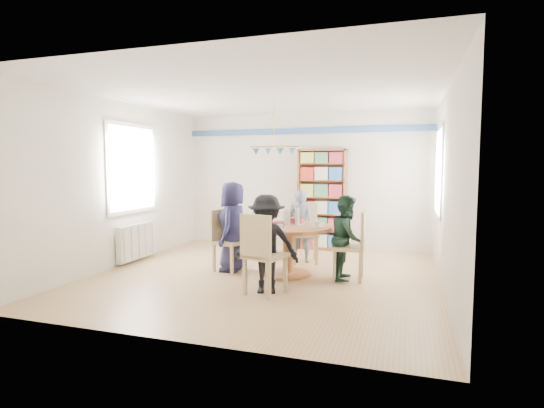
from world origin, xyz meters
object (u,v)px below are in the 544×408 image
at_px(person_left, 233,226).
at_px(person_near, 266,244).
at_px(dining_table, 288,239).
at_px(chair_right, 355,242).
at_px(radiator, 137,241).
at_px(person_far, 301,226).
at_px(chair_left, 225,237).
at_px(person_right, 347,238).
at_px(chair_near, 261,251).
at_px(chair_far, 305,229).
at_px(bookshelf, 322,200).

bearing_deg(person_left, person_near, 37.66).
distance_m(dining_table, chair_right, 0.98).
relative_size(radiator, person_far, 0.81).
bearing_deg(person_far, chair_left, 44.79).
xyz_separation_m(chair_right, person_right, (-0.11, 0.01, 0.06)).
bearing_deg(radiator, person_near, -21.42).
bearing_deg(person_far, person_right, 136.40).
bearing_deg(person_left, chair_near, 33.18).
relative_size(dining_table, chair_far, 1.27).
distance_m(dining_table, chair_left, 1.03).
distance_m(chair_near, person_left, 1.38).
xyz_separation_m(radiator, person_left, (1.84, -0.11, 0.35)).
height_order(dining_table, chair_left, chair_left).
bearing_deg(radiator, chair_far, 17.28).
bearing_deg(chair_left, chair_near, -47.60).
bearing_deg(dining_table, chair_right, 1.12).
bearing_deg(chair_right, person_left, -179.87).
distance_m(radiator, chair_right, 3.73).
bearing_deg(person_far, radiator, 17.83).
bearing_deg(bookshelf, chair_near, -92.45).
relative_size(chair_left, chair_right, 0.96).
xyz_separation_m(chair_far, bookshelf, (0.07, 1.18, 0.41)).
relative_size(chair_far, person_far, 0.82).
height_order(chair_near, person_left, person_left).
relative_size(dining_table, person_near, 1.02).
distance_m(chair_near, person_far, 2.01).
xyz_separation_m(chair_left, person_near, (1.00, -0.94, 0.11)).
height_order(chair_left, person_near, person_near).
height_order(radiator, person_right, person_right).
xyz_separation_m(radiator, chair_left, (1.72, -0.13, 0.18)).
distance_m(radiator, person_far, 2.84).
bearing_deg(bookshelf, person_far, -95.86).
distance_m(person_left, bookshelf, 2.38).
height_order(chair_left, person_far, person_far).
relative_size(chair_near, person_near, 0.82).
relative_size(chair_right, person_far, 0.80).
bearing_deg(chair_near, dining_table, 87.17).
bearing_deg(person_near, chair_far, 76.10).
relative_size(person_left, person_far, 1.13).
height_order(person_left, bookshelf, bookshelf).
bearing_deg(radiator, chair_right, -1.66).
bearing_deg(chair_left, radiator, 175.66).
height_order(person_far, person_near, person_near).
bearing_deg(chair_far, person_far, -141.64).
distance_m(chair_right, person_right, 0.13).
relative_size(radiator, chair_far, 0.98).
distance_m(dining_table, person_left, 0.91).
height_order(dining_table, chair_right, chair_right).
height_order(chair_far, person_left, person_left).
xyz_separation_m(dining_table, chair_left, (-1.03, -0.00, -0.03)).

